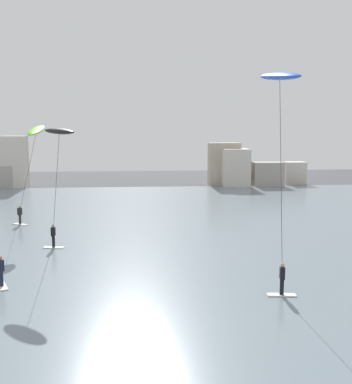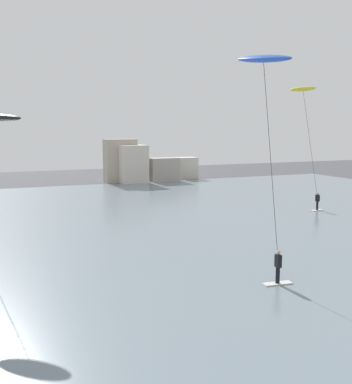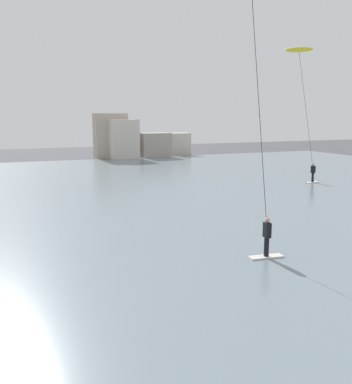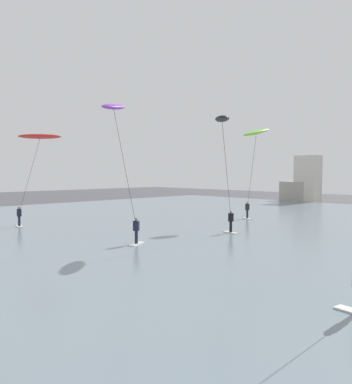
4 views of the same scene
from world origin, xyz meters
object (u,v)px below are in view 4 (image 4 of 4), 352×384
(kitesurfer_red, at_px, (38,142))
(kitesurfer_black, at_px, (223,133))
(kitesurfer_lime, at_px, (255,140))
(kitesurfer_purple, at_px, (115,115))

(kitesurfer_red, height_order, kitesurfer_black, kitesurfer_black)
(kitesurfer_lime, bearing_deg, kitesurfer_red, -131.97)
(kitesurfer_red, bearing_deg, kitesurfer_lime, 48.03)
(kitesurfer_purple, xyz_separation_m, kitesurfer_black, (4.04, 5.83, -0.97))
(kitesurfer_purple, distance_m, kitesurfer_red, 11.86)
(kitesurfer_purple, bearing_deg, kitesurfer_red, 178.03)
(kitesurfer_lime, relative_size, kitesurfer_black, 1.03)
(kitesurfer_lime, height_order, kitesurfer_red, kitesurfer_lime)
(kitesurfer_lime, distance_m, kitesurfer_black, 9.15)
(kitesurfer_purple, relative_size, kitesurfer_black, 1.11)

